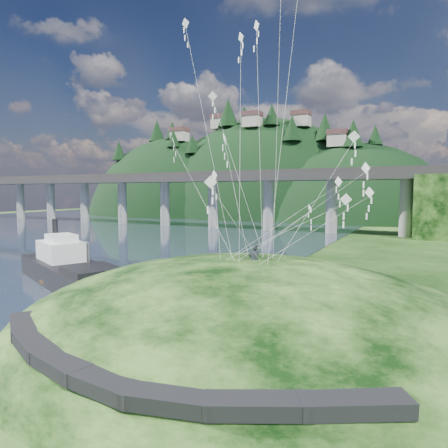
% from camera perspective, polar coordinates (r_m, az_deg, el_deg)
% --- Properties ---
extents(ground, '(320.00, 320.00, 0.00)m').
position_cam_1_polar(ground, '(30.82, -12.13, -13.63)').
color(ground, black).
rests_on(ground, ground).
extents(grass_hill, '(36.00, 32.00, 13.00)m').
position_cam_1_polar(grass_hill, '(29.00, 3.61, -17.89)').
color(grass_hill, black).
rests_on(grass_hill, ground).
extents(footpath, '(22.29, 5.84, 0.83)m').
position_cam_1_polar(footpath, '(18.61, -13.47, -19.35)').
color(footpath, black).
rests_on(footpath, ground).
extents(bridge, '(160.00, 11.00, 15.00)m').
position_cam_1_polar(bridge, '(103.04, 1.16, 4.71)').
color(bridge, '#2D2B2B').
rests_on(bridge, ground).
extents(far_ridge, '(153.00, 70.00, 94.50)m').
position_cam_1_polar(far_ridge, '(158.48, 3.82, -1.52)').
color(far_ridge, black).
rests_on(far_ridge, ground).
extents(work_barge, '(19.24, 12.24, 6.57)m').
position_cam_1_polar(work_barge, '(44.75, -21.27, -5.92)').
color(work_barge, black).
rests_on(work_barge, ground).
extents(wooden_dock, '(15.15, 4.94, 1.07)m').
position_cam_1_polar(wooden_dock, '(39.26, -18.14, -9.05)').
color(wooden_dock, '#3A2A17').
rests_on(wooden_dock, ground).
extents(kite_flyers, '(1.69, 3.29, 2.05)m').
position_cam_1_polar(kite_flyers, '(28.47, 4.43, -3.02)').
color(kite_flyers, '#262933').
rests_on(kite_flyers, ground).
extents(kite_swarm, '(17.85, 15.61, 19.04)m').
position_cam_1_polar(kite_swarm, '(31.21, 7.28, 15.16)').
color(kite_swarm, white).
rests_on(kite_swarm, ground).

